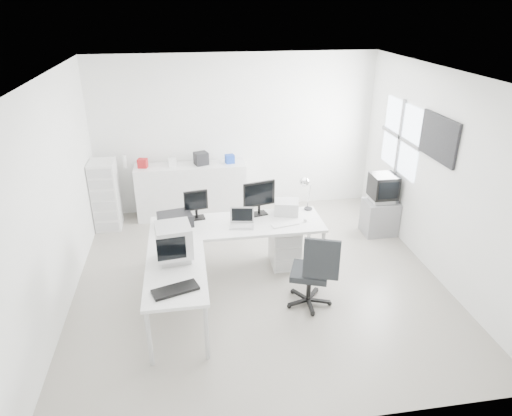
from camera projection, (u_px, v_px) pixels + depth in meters
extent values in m
cube|color=#B9B2A6|center=(258.00, 278.00, 6.46)|extent=(5.00, 5.00, 0.01)
cube|color=white|center=(259.00, 75.00, 5.29)|extent=(5.00, 5.00, 0.01)
cube|color=silver|center=(236.00, 134.00, 8.12)|extent=(5.00, 0.02, 2.80)
cube|color=silver|center=(55.00, 198.00, 5.52)|extent=(0.02, 5.00, 2.80)
cube|color=silver|center=(438.00, 175.00, 6.24)|extent=(0.02, 5.00, 2.80)
cube|color=white|center=(285.00, 246.00, 6.69)|extent=(0.40, 0.50, 0.60)
cube|color=black|center=(175.00, 219.00, 6.29)|extent=(0.52, 0.44, 0.16)
cube|color=white|center=(285.00, 224.00, 6.31)|extent=(0.40, 0.20, 0.02)
sphere|color=white|center=(305.00, 220.00, 6.39)|extent=(0.05, 0.05, 0.05)
cube|color=#B4B4B4|center=(287.00, 207.00, 6.62)|extent=(0.40, 0.36, 0.20)
cube|color=black|center=(175.00, 290.00, 4.88)|extent=(0.53, 0.34, 0.03)
cube|color=slate|center=(379.00, 217.00, 7.59)|extent=(0.53, 0.43, 0.58)
cube|color=white|center=(192.00, 190.00, 8.15)|extent=(1.92, 0.48, 0.96)
cube|color=#A5171A|center=(143.00, 163.00, 7.81)|extent=(0.18, 0.17, 0.15)
cube|color=white|center=(172.00, 162.00, 7.88)|extent=(0.15, 0.13, 0.13)
cube|color=black|center=(201.00, 158.00, 7.93)|extent=(0.27, 0.26, 0.22)
cube|color=#173BA5|center=(230.00, 159.00, 8.02)|extent=(0.17, 0.16, 0.15)
cylinder|color=white|center=(125.00, 162.00, 7.78)|extent=(0.07, 0.07, 0.22)
cube|color=white|center=(106.00, 195.00, 7.67)|extent=(0.41, 0.49, 1.18)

